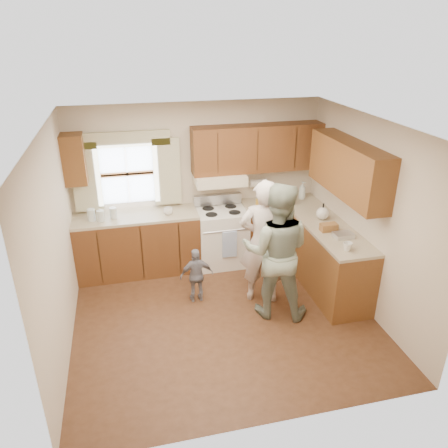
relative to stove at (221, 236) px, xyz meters
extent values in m
plane|color=#422614|center=(-0.30, -1.44, -0.47)|extent=(3.80, 3.80, 0.00)
plane|color=white|center=(-0.30, -1.44, 2.03)|extent=(3.80, 3.80, 0.00)
plane|color=beige|center=(-0.30, 0.31, 0.78)|extent=(3.80, 0.00, 3.80)
plane|color=beige|center=(-0.30, -3.19, 0.78)|extent=(3.80, 0.00, 3.80)
plane|color=beige|center=(-2.20, -1.44, 0.78)|extent=(0.00, 3.50, 3.50)
plane|color=beige|center=(1.60, -1.44, 0.78)|extent=(0.00, 3.50, 3.50)
cube|color=#48270F|center=(-1.29, 0.01, -0.02)|extent=(1.82, 0.60, 0.90)
cube|color=#48270F|center=(0.99, 0.01, -0.02)|extent=(1.22, 0.60, 0.90)
cube|color=#4A2911|center=(1.30, -1.11, -0.02)|extent=(0.60, 1.65, 0.90)
cube|color=tan|center=(-1.29, 0.01, 0.45)|extent=(1.82, 0.60, 0.04)
cube|color=tan|center=(0.99, 0.01, 0.45)|extent=(1.22, 0.60, 0.04)
cube|color=tan|center=(1.30, -1.11, 0.45)|extent=(0.60, 1.65, 0.04)
cube|color=#48270F|center=(0.60, 0.15, 1.33)|extent=(2.00, 0.33, 0.70)
cube|color=#4A2911|center=(-2.05, 0.15, 1.33)|extent=(0.30, 0.33, 0.70)
cube|color=#4A2911|center=(1.43, -1.11, 1.33)|extent=(0.33, 1.65, 0.70)
cube|color=beige|center=(0.00, 0.08, 0.91)|extent=(0.76, 0.45, 0.15)
cube|color=silver|center=(-1.35, 0.29, 1.03)|extent=(0.90, 0.03, 0.90)
cube|color=#FFCE4B|center=(-1.93, 0.24, 1.03)|extent=(0.40, 0.05, 1.02)
cube|color=#FFCE4B|center=(-0.77, 0.24, 1.03)|extent=(0.40, 0.05, 1.02)
cube|color=#FFCE4B|center=(-1.35, 0.24, 1.55)|extent=(1.30, 0.05, 0.22)
cylinder|color=white|center=(0.65, 0.21, 0.75)|extent=(0.27, 0.12, 0.12)
imported|color=silver|center=(-0.82, -0.06, 0.53)|extent=(0.16, 0.16, 0.11)
imported|color=silver|center=(1.35, 0.09, 0.62)|extent=(0.15, 0.15, 0.29)
imported|color=silver|center=(0.72, -0.07, 0.50)|extent=(0.25, 0.25, 0.05)
imported|color=silver|center=(1.21, -1.71, 0.53)|extent=(0.13, 0.13, 0.11)
cylinder|color=silver|center=(-1.91, -0.03, 0.56)|extent=(0.11, 0.11, 0.17)
cylinder|color=silver|center=(-1.78, -0.08, 0.56)|extent=(0.11, 0.11, 0.16)
cube|color=olive|center=(0.58, -0.17, 0.48)|extent=(0.24, 0.18, 0.02)
cube|color=gold|center=(0.64, -0.07, 0.52)|extent=(0.18, 0.13, 0.10)
cylinder|color=silver|center=(0.88, 0.09, 0.58)|extent=(0.14, 0.14, 0.22)
cylinder|color=silver|center=(1.09, -0.11, 0.57)|extent=(0.13, 0.13, 0.20)
sphere|color=silver|center=(1.32, -0.75, 0.56)|extent=(0.18, 0.18, 0.18)
cube|color=olive|center=(1.24, -1.13, 0.53)|extent=(0.23, 0.13, 0.10)
cube|color=silver|center=(1.34, -1.36, 0.50)|extent=(0.26, 0.18, 0.06)
cylinder|color=silver|center=(-1.60, -0.02, 0.55)|extent=(0.10, 0.10, 0.16)
cube|color=silver|center=(0.00, -0.01, -0.02)|extent=(0.76, 0.64, 0.90)
cube|color=#B7B7BC|center=(0.00, 0.25, 0.52)|extent=(0.76, 0.10, 0.16)
cylinder|color=#B7B7BC|center=(0.00, -0.33, 0.23)|extent=(0.68, 0.03, 0.03)
cube|color=#5278C1|center=(0.05, -0.35, 0.01)|extent=(0.22, 0.02, 0.42)
cylinder|color=black|center=(-0.18, 0.11, 0.44)|extent=(0.18, 0.18, 0.01)
cylinder|color=black|center=(0.18, 0.11, 0.44)|extent=(0.18, 0.18, 0.01)
cylinder|color=black|center=(-0.18, -0.14, 0.44)|extent=(0.18, 0.18, 0.01)
cylinder|color=black|center=(0.18, -0.14, 0.44)|extent=(0.18, 0.18, 0.01)
imported|color=beige|center=(0.31, -1.12, 0.40)|extent=(0.73, 0.58, 1.74)
imported|color=#1D3625|center=(0.37, -1.47, 0.44)|extent=(1.07, 0.97, 1.81)
imported|color=slate|center=(-0.57, -0.97, -0.07)|extent=(0.47, 0.20, 0.79)
camera|label=1|loc=(-1.38, -6.02, 3.01)|focal=35.00mm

